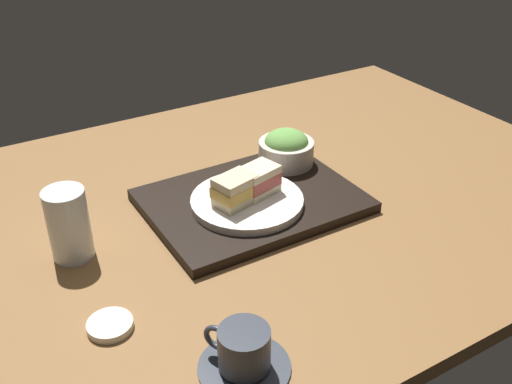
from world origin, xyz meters
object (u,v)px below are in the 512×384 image
salad_bowl (286,148)px  coffee_cup (243,353)px  sandwich_plate (247,201)px  drinking_glass (69,225)px  sandwich_near (258,180)px  small_sauce_dish (110,325)px  sandwich_far (235,190)px

salad_bowl → coffee_cup: salad_bowl is taller
sandwich_plate → drinking_glass: drinking_glass is taller
salad_bowl → sandwich_near: bearing=37.1°
salad_bowl → small_sauce_dish: 55.29cm
drinking_glass → sandwich_near: bearing=174.9°
sandwich_near → sandwich_far: (5.61, 1.17, 0.06)cm
coffee_cup → small_sauce_dish: coffee_cup is taller
sandwich_far → small_sauce_dish: bearing=27.8°
coffee_cup → drinking_glass: 38.89cm
coffee_cup → drinking_glass: size_ratio=1.00×
sandwich_near → small_sauce_dish: size_ratio=1.26×
coffee_cup → drinking_glass: bearing=-71.4°
sandwich_far → drinking_glass: bearing=-8.3°
sandwich_plate → salad_bowl: salad_bowl is taller
coffee_cup → drinking_glass: drinking_glass is taller
coffee_cup → drinking_glass: (12.37, -36.71, 3.47)cm
sandwich_far → coffee_cup: bearing=62.4°
salad_bowl → sandwich_plate: bearing=33.3°
sandwich_near → small_sauce_dish: 39.78cm
salad_bowl → small_sauce_dish: bearing=28.8°
coffee_cup → sandwich_far: bearing=-117.6°
sandwich_plate → small_sauce_dish: 36.66cm
sandwich_plate → drinking_glass: (32.13, -3.70, 3.55)cm
sandwich_near → drinking_glass: bearing=-5.1°
sandwich_near → salad_bowl: size_ratio=0.73×
salad_bowl → small_sauce_dish: size_ratio=1.72×
coffee_cup → sandwich_near: bearing=-123.9°
sandwich_plate → sandwich_far: sandwich_far is taller
sandwich_near → salad_bowl: salad_bowl is taller
sandwich_plate → salad_bowl: size_ratio=1.84×
sandwich_near → salad_bowl: (-12.71, -9.61, -0.72)cm
sandwich_near → sandwich_far: 5.73cm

